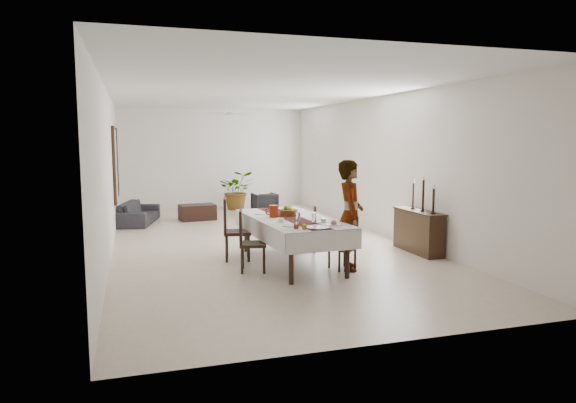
% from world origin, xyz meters
% --- Properties ---
extents(floor, '(6.00, 12.00, 0.00)m').
position_xyz_m(floor, '(0.00, 0.00, 0.00)').
color(floor, beige).
rests_on(floor, ground).
extents(ceiling, '(6.00, 12.00, 0.02)m').
position_xyz_m(ceiling, '(0.00, 0.00, 3.20)').
color(ceiling, white).
rests_on(ceiling, wall_back).
extents(wall_back, '(6.00, 0.02, 3.20)m').
position_xyz_m(wall_back, '(0.00, 6.00, 1.60)').
color(wall_back, white).
rests_on(wall_back, floor).
extents(wall_front, '(6.00, 0.02, 3.20)m').
position_xyz_m(wall_front, '(0.00, -6.00, 1.60)').
color(wall_front, white).
rests_on(wall_front, floor).
extents(wall_left, '(0.02, 12.00, 3.20)m').
position_xyz_m(wall_left, '(-3.00, 0.00, 1.60)').
color(wall_left, white).
rests_on(wall_left, floor).
extents(wall_right, '(0.02, 12.00, 3.20)m').
position_xyz_m(wall_right, '(3.00, 0.00, 1.60)').
color(wall_right, white).
rests_on(wall_right, floor).
extents(dining_table_top, '(1.26, 2.68, 0.05)m').
position_xyz_m(dining_table_top, '(0.11, -2.23, 0.79)').
color(dining_table_top, black).
rests_on(dining_table_top, table_leg_fl).
extents(table_leg_fl, '(0.08, 0.08, 0.76)m').
position_xyz_m(table_leg_fl, '(-0.29, -3.50, 0.38)').
color(table_leg_fl, black).
rests_on(table_leg_fl, floor).
extents(table_leg_fr, '(0.08, 0.08, 0.76)m').
position_xyz_m(table_leg_fr, '(0.67, -3.44, 0.38)').
color(table_leg_fr, black).
rests_on(table_leg_fr, floor).
extents(table_leg_bl, '(0.08, 0.08, 0.76)m').
position_xyz_m(table_leg_bl, '(-0.45, -1.02, 0.38)').
color(table_leg_bl, black).
rests_on(table_leg_bl, floor).
extents(table_leg_br, '(0.08, 0.08, 0.76)m').
position_xyz_m(table_leg_br, '(0.50, -0.96, 0.38)').
color(table_leg_br, black).
rests_on(table_leg_br, floor).
extents(tablecloth_top, '(1.47, 2.89, 0.01)m').
position_xyz_m(tablecloth_top, '(0.11, -2.23, 0.82)').
color(tablecloth_top, silver).
rests_on(tablecloth_top, dining_table_top).
extents(tablecloth_drape_left, '(0.20, 2.81, 0.33)m').
position_xyz_m(tablecloth_drape_left, '(-0.53, -2.27, 0.66)').
color(tablecloth_drape_left, silver).
rests_on(tablecloth_drape_left, dining_table_top).
extents(tablecloth_drape_right, '(0.20, 2.81, 0.33)m').
position_xyz_m(tablecloth_drape_right, '(0.74, -2.19, 0.66)').
color(tablecloth_drape_right, silver).
rests_on(tablecloth_drape_right, dining_table_top).
extents(tablecloth_drape_near, '(1.28, 0.10, 0.33)m').
position_xyz_m(tablecloth_drape_near, '(0.20, -3.63, 0.66)').
color(tablecloth_drape_near, silver).
rests_on(tablecloth_drape_near, dining_table_top).
extents(tablecloth_drape_far, '(1.28, 0.10, 0.33)m').
position_xyz_m(tablecloth_drape_far, '(0.01, -0.83, 0.66)').
color(tablecloth_drape_far, white).
rests_on(tablecloth_drape_far, dining_table_top).
extents(table_runner, '(0.56, 2.74, 0.00)m').
position_xyz_m(table_runner, '(0.11, -2.23, 0.83)').
color(table_runner, '#501718').
rests_on(table_runner, tablecloth_top).
extents(red_pitcher, '(0.17, 0.17, 0.22)m').
position_xyz_m(red_pitcher, '(-0.18, -2.09, 0.94)').
color(red_pitcher, maroon).
rests_on(red_pitcher, tablecloth_top).
extents(pitcher_handle, '(0.13, 0.03, 0.13)m').
position_xyz_m(pitcher_handle, '(-0.27, -2.09, 0.94)').
color(pitcher_handle, '#9C0D0B').
rests_on(pitcher_handle, red_pitcher).
extents(wine_glass_near, '(0.08, 0.08, 0.19)m').
position_xyz_m(wine_glass_near, '(0.28, -2.93, 0.92)').
color(wine_glass_near, white).
rests_on(wine_glass_near, tablecloth_top).
extents(wine_glass_mid, '(0.08, 0.08, 0.19)m').
position_xyz_m(wine_glass_mid, '(0.04, -2.84, 0.92)').
color(wine_glass_mid, silver).
rests_on(wine_glass_mid, tablecloth_top).
extents(teacup_right, '(0.10, 0.10, 0.07)m').
position_xyz_m(teacup_right, '(0.48, -2.86, 0.86)').
color(teacup_right, silver).
rests_on(teacup_right, saucer_right).
extents(saucer_right, '(0.16, 0.16, 0.01)m').
position_xyz_m(saucer_right, '(0.48, -2.86, 0.84)').
color(saucer_right, white).
rests_on(saucer_right, tablecloth_top).
extents(teacup_left, '(0.10, 0.10, 0.07)m').
position_xyz_m(teacup_left, '(-0.19, -2.63, 0.86)').
color(teacup_left, white).
rests_on(teacup_left, saucer_left).
extents(saucer_left, '(0.16, 0.16, 0.01)m').
position_xyz_m(saucer_left, '(-0.19, -2.63, 0.84)').
color(saucer_left, silver).
rests_on(saucer_left, tablecloth_top).
extents(plate_near_right, '(0.26, 0.26, 0.02)m').
position_xyz_m(plate_near_right, '(0.53, -3.19, 0.84)').
color(plate_near_right, white).
rests_on(plate_near_right, tablecloth_top).
extents(bread_near_right, '(0.10, 0.10, 0.10)m').
position_xyz_m(bread_near_right, '(0.53, -3.19, 0.87)').
color(bread_near_right, tan).
rests_on(bread_near_right, plate_near_right).
extents(plate_near_left, '(0.26, 0.26, 0.02)m').
position_xyz_m(plate_near_left, '(-0.16, -3.07, 0.84)').
color(plate_near_left, silver).
rests_on(plate_near_left, tablecloth_top).
extents(plate_far_left, '(0.26, 0.26, 0.02)m').
position_xyz_m(plate_far_left, '(-0.28, -1.66, 0.84)').
color(plate_far_left, silver).
rests_on(plate_far_left, tablecloth_top).
extents(serving_tray, '(0.39, 0.39, 0.02)m').
position_xyz_m(serving_tray, '(0.18, -3.37, 0.84)').
color(serving_tray, '#46464B').
rests_on(serving_tray, tablecloth_top).
extents(jam_jar_a, '(0.07, 0.07, 0.08)m').
position_xyz_m(jam_jar_a, '(-0.05, -3.42, 0.87)').
color(jam_jar_a, '#875A13').
rests_on(jam_jar_a, tablecloth_top).
extents(jam_jar_b, '(0.07, 0.07, 0.08)m').
position_xyz_m(jam_jar_b, '(-0.17, -3.36, 0.87)').
color(jam_jar_b, maroon).
rests_on(jam_jar_b, tablecloth_top).
extents(jam_jar_c, '(0.07, 0.07, 0.08)m').
position_xyz_m(jam_jar_c, '(-0.12, -3.25, 0.87)').
color(jam_jar_c, '#8C3D14').
rests_on(jam_jar_c, tablecloth_top).
extents(fruit_basket, '(0.33, 0.33, 0.11)m').
position_xyz_m(fruit_basket, '(0.14, -1.96, 0.88)').
color(fruit_basket, brown).
rests_on(fruit_basket, tablecloth_top).
extents(fruit_red, '(0.10, 0.10, 0.10)m').
position_xyz_m(fruit_red, '(0.17, -1.93, 0.97)').
color(fruit_red, maroon).
rests_on(fruit_red, fruit_basket).
extents(fruit_green, '(0.09, 0.09, 0.09)m').
position_xyz_m(fruit_green, '(0.10, -1.93, 0.97)').
color(fruit_green, '#4E7B25').
rests_on(fruit_green, fruit_basket).
extents(fruit_yellow, '(0.09, 0.09, 0.09)m').
position_xyz_m(fruit_yellow, '(0.15, -2.01, 0.97)').
color(fruit_yellow, yellow).
rests_on(fruit_yellow, fruit_basket).
extents(chair_right_near_seat, '(0.46, 0.46, 0.04)m').
position_xyz_m(chair_right_near_seat, '(0.83, -2.86, 0.41)').
color(chair_right_near_seat, black).
rests_on(chair_right_near_seat, chair_right_near_leg_fl).
extents(chair_right_near_leg_fl, '(0.05, 0.05, 0.39)m').
position_xyz_m(chair_right_near_leg_fl, '(1.01, -2.98, 0.19)').
color(chair_right_near_leg_fl, black).
rests_on(chair_right_near_leg_fl, floor).
extents(chair_right_near_leg_fr, '(0.05, 0.05, 0.39)m').
position_xyz_m(chair_right_near_leg_fr, '(0.95, -2.67, 0.19)').
color(chair_right_near_leg_fr, black).
rests_on(chair_right_near_leg_fr, floor).
extents(chair_right_near_leg_bl, '(0.05, 0.05, 0.39)m').
position_xyz_m(chair_right_near_leg_bl, '(0.70, -3.04, 0.19)').
color(chair_right_near_leg_bl, black).
rests_on(chair_right_near_leg_bl, floor).
extents(chair_right_near_leg_br, '(0.05, 0.05, 0.39)m').
position_xyz_m(chair_right_near_leg_br, '(0.64, -2.73, 0.19)').
color(chair_right_near_leg_br, black).
rests_on(chair_right_near_leg_br, floor).
extents(chair_right_near_back, '(0.11, 0.39, 0.50)m').
position_xyz_m(chair_right_near_back, '(1.00, -2.82, 0.67)').
color(chair_right_near_back, black).
rests_on(chair_right_near_back, chair_right_near_seat).
extents(chair_right_far_seat, '(0.49, 0.49, 0.04)m').
position_xyz_m(chair_right_far_seat, '(0.68, -1.36, 0.41)').
color(chair_right_far_seat, black).
rests_on(chair_right_far_seat, chair_right_far_leg_fl).
extents(chair_right_far_leg_fl, '(0.05, 0.05, 0.39)m').
position_xyz_m(chair_right_far_leg_fl, '(0.78, -1.56, 0.19)').
color(chair_right_far_leg_fl, black).
rests_on(chair_right_far_leg_fl, floor).
extents(chair_right_far_leg_fr, '(0.05, 0.05, 0.39)m').
position_xyz_m(chair_right_far_leg_fr, '(0.88, -1.25, 0.19)').
color(chair_right_far_leg_fr, black).
rests_on(chair_right_far_leg_fr, floor).
extents(chair_right_far_leg_bl, '(0.05, 0.05, 0.39)m').
position_xyz_m(chair_right_far_leg_bl, '(0.48, -1.46, 0.19)').
color(chair_right_far_leg_bl, black).
rests_on(chair_right_far_leg_bl, floor).
extents(chair_right_far_leg_br, '(0.05, 0.05, 0.39)m').
position_xyz_m(chair_right_far_leg_br, '(0.57, -1.16, 0.19)').
color(chair_right_far_leg_br, black).
rests_on(chair_right_far_leg_br, floor).
extents(chair_right_far_back, '(0.15, 0.39, 0.50)m').
position_xyz_m(chair_right_far_back, '(0.85, -1.41, 0.68)').
color(chair_right_far_back, black).
rests_on(chair_right_far_back, chair_right_far_seat).
extents(chair_left_near_seat, '(0.54, 0.54, 0.05)m').
position_xyz_m(chair_left_near_seat, '(-0.67, -2.56, 0.46)').
color(chair_left_near_seat, black).
rests_on(chair_left_near_seat, chair_left_near_leg_fl).
extents(chair_left_near_leg_fl, '(0.05, 0.05, 0.44)m').
position_xyz_m(chair_left_near_leg_fl, '(-0.80, -2.34, 0.22)').
color(chair_left_near_leg_fl, black).
rests_on(chair_left_near_leg_fl, floor).
extents(chair_left_near_leg_fr, '(0.05, 0.05, 0.44)m').
position_xyz_m(chair_left_near_leg_fr, '(-0.88, -2.69, 0.22)').
color(chair_left_near_leg_fr, black).
rests_on(chair_left_near_leg_fr, floor).
extents(chair_left_near_leg_bl, '(0.05, 0.05, 0.44)m').
position_xyz_m(chair_left_near_leg_bl, '(-0.45, -2.42, 0.22)').
color(chair_left_near_leg_bl, black).
rests_on(chair_left_near_leg_bl, floor).
extents(chair_left_near_leg_br, '(0.05, 0.05, 0.44)m').
position_xyz_m(chair_left_near_leg_br, '(-0.53, -2.78, 0.22)').
color(chair_left_near_leg_br, black).
rests_on(chair_left_near_leg_br, floor).
extents(chair_left_near_back, '(0.15, 0.44, 0.56)m').
position_xyz_m(chair_left_near_back, '(-0.86, -2.51, 0.77)').
color(chair_left_near_back, black).
rests_on(chair_left_near_back, chair_left_near_seat).
extents(chair_left_far_seat, '(0.57, 0.57, 0.06)m').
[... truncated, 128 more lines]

